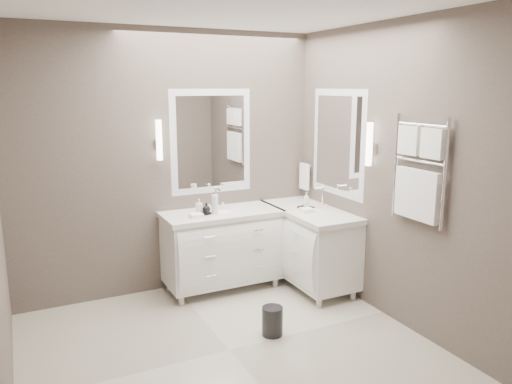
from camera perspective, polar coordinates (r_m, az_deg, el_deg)
name	(u,v)px	position (r m, az deg, el deg)	size (l,w,h in m)	color
floor	(229,351)	(4.31, -3.07, -17.65)	(3.20, 3.00, 0.01)	beige
ceiling	(225,3)	(3.79, -3.55, 20.76)	(3.20, 3.00, 0.01)	white
wall_back	(170,163)	(5.22, -9.77, 3.29)	(3.20, 0.01, 2.70)	#524841
wall_front	(345,245)	(2.55, 10.11, -5.93)	(3.20, 0.01, 2.70)	#524841
wall_right	(391,174)	(4.68, 15.13, 2.03)	(0.01, 3.00, 2.70)	#524841
vanity_back	(222,245)	(5.31, -3.88, -6.02)	(1.24, 0.59, 0.97)	white
vanity_right	(309,242)	(5.42, 6.08, -5.69)	(0.59, 1.24, 0.97)	white
mirror_back	(211,142)	(5.33, -5.13, 5.75)	(0.90, 0.02, 1.10)	white
mirror_right	(338,143)	(5.26, 9.35, 5.56)	(0.02, 0.90, 1.10)	white
sconce_back	(159,141)	(5.08, -11.02, 5.76)	(0.06, 0.06, 0.40)	white
sconce_right	(369,145)	(4.76, 12.81, 5.27)	(0.06, 0.06, 0.40)	white
towel_bar_corner	(304,176)	(5.76, 5.55, 1.84)	(0.03, 0.22, 0.30)	white
towel_ladder	(418,177)	(4.35, 18.07, 1.68)	(0.06, 0.58, 0.90)	white
waste_bin	(272,321)	(4.48, 1.88, -14.52)	(0.18, 0.18, 0.26)	black
amenity_tray_back	(203,213)	(5.10, -6.11, -2.44)	(0.15, 0.11, 0.02)	black
amenity_tray_right	(306,208)	(5.33, 5.75, -1.79)	(0.12, 0.15, 0.02)	black
water_bottle	(215,204)	(5.09, -4.72, -1.43)	(0.07, 0.07, 0.20)	silver
soap_bottle_a	(199,206)	(5.09, -6.53, -1.56)	(0.06, 0.06, 0.14)	white
soap_bottle_b	(206,208)	(5.06, -5.69, -1.80)	(0.08, 0.08, 0.10)	black
soap_bottle_c	(306,199)	(5.31, 5.77, -0.85)	(0.06, 0.06, 0.16)	white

